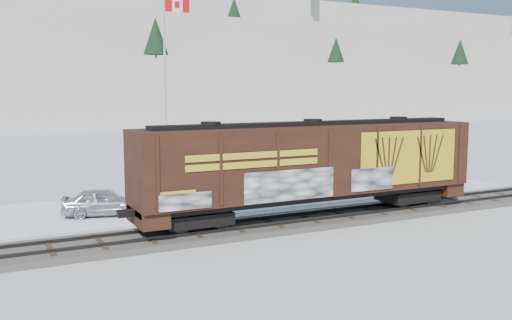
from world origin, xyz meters
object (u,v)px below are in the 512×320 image
car_silver (104,202)px  car_dark (252,184)px  flagpole (167,113)px  car_white (258,183)px  hopper_railcar (312,163)px

car_silver → car_dark: size_ratio=0.92×
car_dark → car_silver: bearing=104.8°
car_silver → car_dark: (9.53, 1.89, -0.05)m
flagpole → car_white: (3.87, -6.25, -4.23)m
flagpole → car_white: 8.48m
car_dark → hopper_railcar: bearing=179.1°
flagpole → car_dark: 8.47m
car_silver → car_white: 10.37m
car_silver → flagpole: bearing=-21.7°
car_silver → car_white: car_silver is taller
hopper_railcar → car_silver: bearing=145.4°
car_silver → car_white: (10.13, 2.22, -0.06)m
hopper_railcar → flagpole: flagpole is taller
car_white → car_dark: bearing=119.7°
hopper_railcar → flagpole: size_ratio=1.37×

